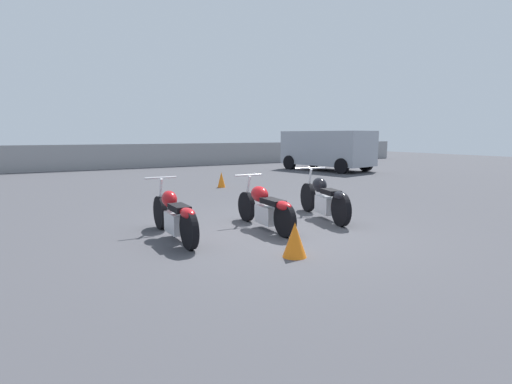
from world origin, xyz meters
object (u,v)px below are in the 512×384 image
Objects in this scene: motorcycle_slot_2 at (324,198)px; parked_van at (327,148)px; traffic_cone_far at (221,180)px; motorcycle_slot_0 at (174,215)px; traffic_cone_near at (295,240)px; motorcycle_slot_1 at (265,207)px.

motorcycle_slot_2 is 11.73m from parked_van.
traffic_cone_far is at bearing -167.42° from parked_van.
motorcycle_slot_0 reaches higher than traffic_cone_near.
motorcycle_slot_0 is 2.16m from traffic_cone_near.
motorcycle_slot_2 is (3.22, 0.04, 0.02)m from motorcycle_slot_0.
parked_van is at bearing 40.48° from motorcycle_slot_0.
traffic_cone_near is at bearing -107.60° from traffic_cone_far.
motorcycle_slot_1 is at bearing -107.56° from traffic_cone_far.
traffic_cone_far is at bearing 74.72° from motorcycle_slot_1.
motorcycle_slot_1 is 4.09× the size of traffic_cone_near.
motorcycle_slot_0 is 0.46× the size of parked_van.
motorcycle_slot_2 is 4.32× the size of traffic_cone_near.
traffic_cone_near is 7.84m from traffic_cone_far.
parked_van reaches higher than motorcycle_slot_1.
motorcycle_slot_2 is (1.54, 0.17, 0.02)m from motorcycle_slot_1.
motorcycle_slot_2 is at bearing 8.75° from motorcycle_slot_1.
traffic_cone_near is (-9.65, -10.78, -0.83)m from parked_van.
motorcycle_slot_1 is 4.01× the size of traffic_cone_far.
motorcycle_slot_1 reaches higher than traffic_cone_near.
motorcycle_slot_0 is at bearing 177.57° from motorcycle_slot_1.
traffic_cone_near is at bearing -105.49° from motorcycle_slot_1.
motorcycle_slot_1 is at bearing -3.90° from motorcycle_slot_0.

